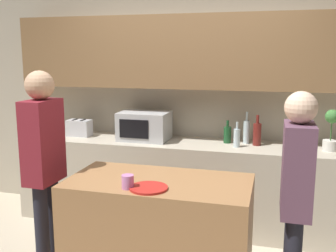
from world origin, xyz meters
name	(u,v)px	position (x,y,z in m)	size (l,w,h in m)	color
back_wall	(190,79)	(0.00, 1.66, 1.54)	(6.40, 0.40, 2.70)	#B2A893
back_counter	(184,184)	(0.00, 1.39, 0.45)	(3.60, 0.62, 0.90)	#B7AD99
kitchen_island	(159,240)	(0.12, 0.08, 0.46)	(1.32, 0.69, 0.92)	#996B42
microwave	(144,126)	(-0.44, 1.40, 1.05)	(0.52, 0.39, 0.30)	#B7BABC
toaster	(79,128)	(-1.21, 1.41, 0.99)	(0.26, 0.16, 0.18)	silver
potted_plant	(331,130)	(1.42, 1.41, 1.10)	(0.14, 0.14, 0.40)	silver
bottle_0	(227,134)	(0.44, 1.48, 0.99)	(0.08, 0.08, 0.24)	#194723
bottle_1	(237,137)	(0.55, 1.32, 1.00)	(0.06, 0.06, 0.25)	silver
bottle_2	(246,131)	(0.63, 1.51, 1.03)	(0.06, 0.06, 0.33)	silver
bottle_3	(257,134)	(0.74, 1.45, 1.02)	(0.08, 0.08, 0.31)	maroon
plate_on_island	(149,188)	(0.11, -0.12, 0.92)	(0.26, 0.26, 0.01)	red
cup_0	(128,182)	(-0.03, -0.15, 0.96)	(0.08, 0.08, 0.09)	#C579B9
person_left	(296,190)	(1.06, 0.08, 0.93)	(0.21, 0.34, 1.58)	black
person_center	(44,158)	(-0.82, 0.09, 1.01)	(0.22, 0.34, 1.68)	black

